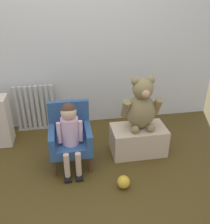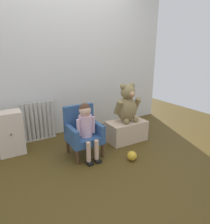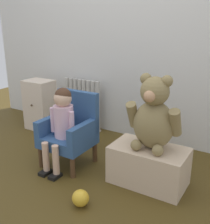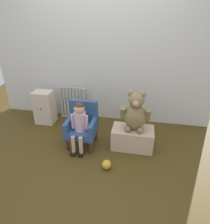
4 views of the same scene
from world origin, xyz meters
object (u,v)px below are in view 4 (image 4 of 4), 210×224
object	(u,v)px
radiator	(73,103)
child_figure	(79,120)
low_bench	(132,138)
large_teddy_bear	(135,113)
child_armchair	(82,125)
small_dresser	(44,107)
toy_ball	(107,165)

from	to	relation	value
radiator	child_figure	bearing A→B (deg)	-64.55
low_bench	large_teddy_bear	bearing A→B (deg)	48.50
low_bench	child_armchair	bearing A→B (deg)	-176.94
radiator	large_teddy_bear	world-z (taller)	large_teddy_bear
small_dresser	child_armchair	size ratio (longest dim) A/B	0.90
small_dresser	toy_ball	world-z (taller)	small_dresser
child_figure	low_bench	size ratio (longest dim) A/B	1.22
radiator	low_bench	size ratio (longest dim) A/B	1.01
child_armchair	toy_ball	size ratio (longest dim) A/B	5.33
child_armchair	child_figure	world-z (taller)	child_figure
child_figure	large_teddy_bear	distance (m)	0.78
low_bench	large_teddy_bear	xyz separation A→B (m)	(0.01, 0.02, 0.41)
radiator	child_armchair	xyz separation A→B (m)	(0.40, -0.74, 0.02)
large_teddy_bear	toy_ball	xyz separation A→B (m)	(-0.30, -0.54, -0.50)
small_dresser	child_figure	bearing A→B (deg)	-35.36
small_dresser	large_teddy_bear	world-z (taller)	large_teddy_bear
small_dresser	toy_ball	distance (m)	1.63
low_bench	child_figure	bearing A→B (deg)	-168.68
small_dresser	radiator	bearing A→B (deg)	31.01
child_armchair	low_bench	world-z (taller)	child_armchair
radiator	large_teddy_bear	distance (m)	1.37
child_armchair	child_figure	xyz separation A→B (m)	(0.00, -0.11, 0.15)
low_bench	large_teddy_bear	world-z (taller)	large_teddy_bear
large_teddy_bear	child_armchair	bearing A→B (deg)	-175.80
low_bench	toy_ball	distance (m)	0.60
child_figure	child_armchair	bearing A→B (deg)	90.00
low_bench	small_dresser	bearing A→B (deg)	164.30
child_armchair	low_bench	size ratio (longest dim) A/B	1.10
small_dresser	large_teddy_bear	bearing A→B (deg)	-15.04
child_figure	toy_ball	world-z (taller)	child_figure
large_teddy_bear	toy_ball	bearing A→B (deg)	-119.39
child_figure	large_teddy_bear	bearing A→B (deg)	12.26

